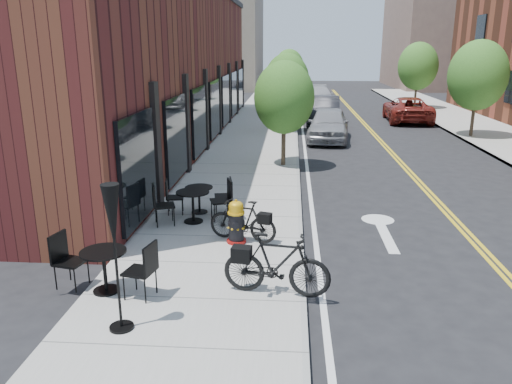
{
  "coord_description": "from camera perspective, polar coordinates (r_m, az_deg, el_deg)",
  "views": [
    {
      "loc": [
        -0.32,
        -9.31,
        4.36
      ],
      "look_at": [
        -1.14,
        2.23,
        1.0
      ],
      "focal_mm": 35.0,
      "sensor_mm": 36.0,
      "label": 1
    }
  ],
  "objects": [
    {
      "name": "parked_car_c",
      "position": [
        38.39,
        7.04,
        10.77
      ],
      "size": [
        2.54,
        5.57,
        1.58
      ],
      "primitive_type": "imported",
      "rotation": [
        0.0,
        0.0,
        0.06
      ],
      "color": "#A8A7AC",
      "rests_on": "ground"
    },
    {
      "name": "sidewalk_near",
      "position": [
        19.85,
        -0.88,
        3.7
      ],
      "size": [
        4.0,
        70.0,
        0.12
      ],
      "primitive_type": "cube",
      "color": "#9E9B93",
      "rests_on": "ground"
    },
    {
      "name": "building_near",
      "position": [
        24.13,
        -11.1,
        13.88
      ],
      "size": [
        5.0,
        28.0,
        7.0
      ],
      "primitive_type": "cube",
      "color": "#401415",
      "rests_on": "ground"
    },
    {
      "name": "parked_car_far",
      "position": [
        31.96,
        16.91,
        9.04
      ],
      "size": [
        2.77,
        5.5,
        1.49
      ],
      "primitive_type": "imported",
      "rotation": [
        0.0,
        0.0,
        3.09
      ],
      "color": "maroon",
      "rests_on": "ground"
    },
    {
      "name": "bicycle_left",
      "position": [
        11.28,
        -1.54,
        -3.26
      ],
      "size": [
        1.67,
        0.9,
        0.97
      ],
      "primitive_type": "imported",
      "rotation": [
        0.0,
        0.0,
        -1.86
      ],
      "color": "black",
      "rests_on": "sidewalk_near"
    },
    {
      "name": "bistro_set_a",
      "position": [
        9.37,
        -16.95,
        -7.99
      ],
      "size": [
        1.94,
        0.97,
        1.02
      ],
      "rotation": [
        0.0,
        0.0,
        -0.21
      ],
      "color": "black",
      "rests_on": "sidewalk_near"
    },
    {
      "name": "ground",
      "position": [
        10.28,
        5.55,
        -8.97
      ],
      "size": [
        120.0,
        120.0,
        0.0
      ],
      "primitive_type": "plane",
      "color": "black",
      "rests_on": "ground"
    },
    {
      "name": "tree_near_c",
      "position": [
        34.36,
        3.7,
        13.13
      ],
      "size": [
        2.1,
        2.1,
        3.67
      ],
      "color": "#382B1E",
      "rests_on": "sidewalk_near"
    },
    {
      "name": "tree_near_d",
      "position": [
        42.34,
        3.8,
        14.06
      ],
      "size": [
        2.4,
        2.4,
        4.11
      ],
      "color": "#382B1E",
      "rests_on": "sidewalk_near"
    },
    {
      "name": "tree_far_c",
      "position": [
        38.38,
        18.02,
        13.51
      ],
      "size": [
        2.8,
        2.8,
        4.62
      ],
      "color": "#382B1E",
      "rests_on": "sidewalk_far"
    },
    {
      "name": "bg_building_right",
      "position": [
        61.53,
        20.35,
        16.79
      ],
      "size": [
        10.0,
        16.0,
        12.0
      ],
      "primitive_type": "cube",
      "color": "brown",
      "rests_on": "ground"
    },
    {
      "name": "tree_near_b",
      "position": [
        26.36,
        3.54,
        12.61
      ],
      "size": [
        2.3,
        2.3,
        3.98
      ],
      "color": "#382B1E",
      "rests_on": "sidewalk_near"
    },
    {
      "name": "parked_car_b",
      "position": [
        29.39,
        7.76,
        9.17
      ],
      "size": [
        2.13,
        5.14,
        1.66
      ],
      "primitive_type": "imported",
      "rotation": [
        0.0,
        0.0,
        -0.08
      ],
      "color": "black",
      "rests_on": "ground"
    },
    {
      "name": "bistro_set_b",
      "position": [
        12.56,
        -7.22,
        -1.15
      ],
      "size": [
        1.96,
        1.09,
        1.04
      ],
      "rotation": [
        0.0,
        0.0,
        0.34
      ],
      "color": "black",
      "rests_on": "sidewalk_near"
    },
    {
      "name": "fire_hydrant",
      "position": [
        11.18,
        -2.27,
        -3.47
      ],
      "size": [
        0.55,
        0.55,
        1.01
      ],
      "rotation": [
        0.0,
        0.0,
        0.31
      ],
      "color": "maroon",
      "rests_on": "sidewalk_near"
    },
    {
      "name": "patio_umbrella",
      "position": [
        7.67,
        -16.01,
        -3.92
      ],
      "size": [
        0.38,
        0.38,
        2.35
      ],
      "color": "black",
      "rests_on": "sidewalk_near"
    },
    {
      "name": "tree_near_a",
      "position": [
        18.39,
        3.24,
        10.71
      ],
      "size": [
        2.2,
        2.2,
        3.81
      ],
      "color": "#382B1E",
      "rests_on": "sidewalk_near"
    },
    {
      "name": "parked_car_a",
      "position": [
        24.49,
        8.29,
        7.67
      ],
      "size": [
        2.36,
        4.83,
        1.58
      ],
      "primitive_type": "imported",
      "rotation": [
        0.0,
        0.0,
        -0.11
      ],
      "color": "gray",
      "rests_on": "ground"
    },
    {
      "name": "bistro_set_c",
      "position": [
        13.28,
        -6.52,
        -0.43
      ],
      "size": [
        1.74,
        0.86,
        0.92
      ],
      "rotation": [
        0.0,
        0.0,
        0.18
      ],
      "color": "black",
      "rests_on": "sidewalk_near"
    },
    {
      "name": "tree_far_b",
      "position": [
        26.86,
        24.02,
        12.08
      ],
      "size": [
        2.8,
        2.8,
        4.62
      ],
      "color": "#382B1E",
      "rests_on": "sidewalk_far"
    },
    {
      "name": "bicycle_right",
      "position": [
        8.85,
        2.38,
        -8.27
      ],
      "size": [
        1.98,
        0.81,
        1.15
      ],
      "primitive_type": "imported",
      "rotation": [
        0.0,
        0.0,
        1.43
      ],
      "color": "black",
      "rests_on": "sidewalk_near"
    },
    {
      "name": "bg_building_left",
      "position": [
        57.82,
        -3.72,
        16.82
      ],
      "size": [
        8.0,
        14.0,
        10.0
      ],
      "primitive_type": "cube",
      "color": "#726656",
      "rests_on": "ground"
    }
  ]
}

